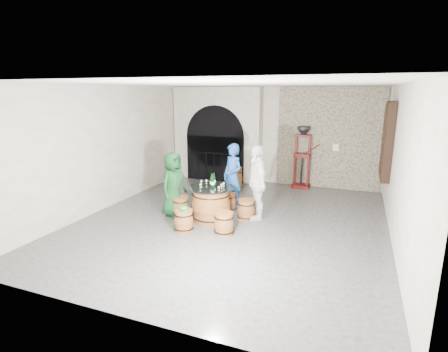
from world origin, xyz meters
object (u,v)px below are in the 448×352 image
at_px(person_blue, 233,176).
at_px(corking_press, 302,153).
at_px(barrel_stool_far, 228,202).
at_px(person_white, 257,182).
at_px(wine_bottle_center, 213,182).
at_px(barrel_table, 211,204).
at_px(barrel_stool_near_right, 224,223).
at_px(barrel_stool_left, 181,206).
at_px(wine_bottle_left, 212,181).
at_px(side_barrel, 234,178).
at_px(person_green, 173,184).
at_px(barrel_stool_right, 246,209).
at_px(barrel_stool_near_left, 184,220).
at_px(wine_bottle_right, 214,180).

distance_m(person_blue, corking_press, 3.07).
xyz_separation_m(barrel_stool_far, person_white, (0.84, -0.30, 0.67)).
xyz_separation_m(person_white, wine_bottle_center, (-0.92, -0.56, 0.06)).
height_order(wine_bottle_center, corking_press, corking_press).
relative_size(barrel_table, person_white, 0.60).
distance_m(barrel_stool_near_right, person_blue, 1.87).
bearing_deg(barrel_stool_left, barrel_stool_near_right, -25.52).
xyz_separation_m(barrel_stool_far, corking_press, (1.41, 2.96, 0.91)).
height_order(wine_bottle_left, side_barrel, wine_bottle_left).
xyz_separation_m(barrel_stool_near_right, person_green, (-1.62, 0.70, 0.56)).
height_order(barrel_table, barrel_stool_right, barrel_table).
bearing_deg(barrel_stool_near_left, person_white, 46.05).
relative_size(barrel_stool_right, person_blue, 0.28).
relative_size(barrel_stool_right, person_white, 0.27).
bearing_deg(barrel_stool_right, barrel_table, -150.44).
bearing_deg(barrel_stool_near_right, person_white, 71.74).
height_order(barrel_stool_far, side_barrel, side_barrel).
bearing_deg(wine_bottle_left, person_blue, 81.16).
bearing_deg(side_barrel, barrel_stool_near_left, -88.39).
relative_size(barrel_stool_near_left, wine_bottle_center, 1.51).
bearing_deg(person_blue, barrel_table, -65.59).
bearing_deg(barrel_table, barrel_stool_right, 29.56).
height_order(barrel_table, side_barrel, barrel_table).
height_order(barrel_stool_left, barrel_stool_right, same).
bearing_deg(corking_press, person_green, -122.88).
bearing_deg(person_blue, barrel_stool_near_left, -71.80).
bearing_deg(wine_bottle_right, wine_bottle_left, -94.14).
relative_size(barrel_stool_left, person_blue, 0.28).
bearing_deg(wine_bottle_center, barrel_stool_far, 85.05).
distance_m(barrel_table, corking_press, 4.17).
bearing_deg(corking_press, wine_bottle_right, -111.11).
relative_size(person_white, wine_bottle_center, 5.65).
height_order(barrel_stool_left, person_white, person_white).
height_order(person_white, wine_bottle_center, person_white).
distance_m(wine_bottle_left, wine_bottle_center, 0.08).
bearing_deg(wine_bottle_left, wine_bottle_center, -50.48).
distance_m(barrel_stool_far, barrel_stool_near_right, 1.55).
relative_size(barrel_stool_left, barrel_stool_near_right, 1.00).
relative_size(person_white, corking_press, 0.93).
bearing_deg(corking_press, side_barrel, -152.03).
xyz_separation_m(barrel_stool_left, wine_bottle_right, (0.86, 0.12, 0.73)).
relative_size(barrel_table, wine_bottle_right, 3.38).
distance_m(barrel_stool_right, wine_bottle_left, 1.11).
bearing_deg(corking_press, person_blue, -115.08).
height_order(barrel_table, barrel_stool_near_right, barrel_table).
bearing_deg(wine_bottle_left, barrel_stool_left, -179.76).
height_order(barrel_stool_right, person_green, person_green).
xyz_separation_m(barrel_stool_near_left, wine_bottle_right, (0.33, 0.96, 0.73)).
bearing_deg(wine_bottle_left, barrel_stool_right, 26.31).
relative_size(wine_bottle_left, wine_bottle_right, 1.00).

